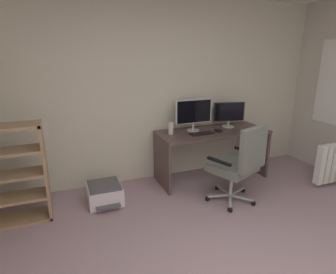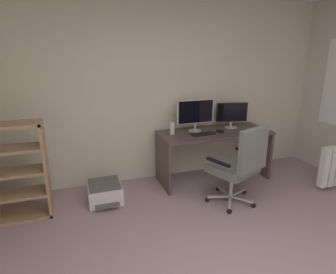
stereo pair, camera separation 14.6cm
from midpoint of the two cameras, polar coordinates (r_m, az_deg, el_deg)
name	(u,v)px [view 1 (the left image)]	position (r m, az deg, el deg)	size (l,w,h in m)	color
wall_back	(145,93)	(4.13, -5.54, 8.75)	(5.40, 0.10, 2.57)	beige
desk	(212,143)	(4.26, 7.76, -1.19)	(1.61, 0.65, 0.74)	#503D39
monitor_main	(194,112)	(4.12, 4.08, 4.89)	(0.56, 0.18, 0.46)	#B2B5B7
monitor_secondary	(229,113)	(4.41, 11.07, 4.73)	(0.46, 0.18, 0.38)	#B2B5B7
keyboard	(202,134)	(4.01, 5.69, 0.68)	(0.34, 0.13, 0.02)	black
computer_mouse	(218,131)	(4.16, 8.93, 1.24)	(0.06, 0.10, 0.03)	black
desktop_speaker	(171,128)	(3.98, -0.48, 1.75)	(0.07, 0.07, 0.17)	silver
office_chair	(240,162)	(3.60, 12.92, -4.86)	(0.68, 0.70, 1.03)	#B7BABC
printer	(105,193)	(3.82, -13.55, -10.82)	(0.42, 0.52, 0.25)	silver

